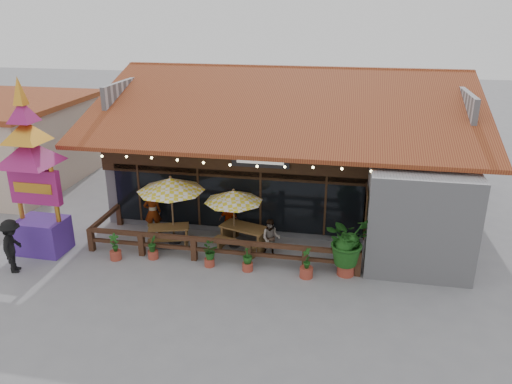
% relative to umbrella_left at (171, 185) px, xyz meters
% --- Properties ---
extents(ground, '(100.00, 100.00, 0.00)m').
position_rel_umbrella_left_xyz_m(ground, '(3.70, -0.73, -2.38)').
color(ground, gray).
rests_on(ground, ground).
extents(restaurant_building, '(15.50, 14.73, 6.09)m').
position_rel_umbrella_left_xyz_m(restaurant_building, '(3.96, 5.88, -0.18)').
color(restaurant_building, '#B1B1B6').
rests_on(restaurant_building, ground).
extents(patio_railing, '(10.00, 2.60, 0.92)m').
position_rel_umbrella_left_xyz_m(patio_railing, '(1.45, -0.99, -1.77)').
color(patio_railing, '#462719').
rests_on(patio_railing, ground).
extents(umbrella_left, '(3.18, 3.18, 2.73)m').
position_rel_umbrella_left_xyz_m(umbrella_left, '(0.00, 0.00, 0.00)').
color(umbrella_left, brown).
rests_on(umbrella_left, ground).
extents(umbrella_right, '(2.87, 2.87, 2.34)m').
position_rel_umbrella_left_xyz_m(umbrella_right, '(2.37, 0.12, -0.34)').
color(umbrella_right, brown).
rests_on(umbrella_right, ground).
extents(picnic_table_left, '(1.83, 1.69, 0.73)m').
position_rel_umbrella_left_xyz_m(picnic_table_left, '(-0.14, -0.15, -1.89)').
color(picnic_table_left, brown).
rests_on(picnic_table_left, ground).
extents(picnic_table_right, '(2.18, 2.02, 0.86)m').
position_rel_umbrella_left_xyz_m(picnic_table_right, '(2.77, 0.12, -1.80)').
color(picnic_table_right, brown).
rests_on(picnic_table_right, ground).
extents(thai_sign_tower, '(2.62, 2.62, 6.95)m').
position_rel_umbrella_left_xyz_m(thai_sign_tower, '(-4.51, -1.60, 1.29)').
color(thai_sign_tower, '#4C2791').
rests_on(thai_sign_tower, ground).
extents(tropical_plant, '(2.10, 2.10, 2.20)m').
position_rel_umbrella_left_xyz_m(tropical_plant, '(6.60, -1.24, -1.12)').
color(tropical_plant, '#9A3A2A').
rests_on(tropical_plant, ground).
extents(diner_a, '(0.79, 0.64, 1.86)m').
position_rel_umbrella_left_xyz_m(diner_a, '(-1.07, 0.60, -1.45)').
color(diner_a, '#352411').
rests_on(diner_a, ground).
extents(diner_b, '(0.73, 0.58, 1.45)m').
position_rel_umbrella_left_xyz_m(diner_b, '(3.87, -0.40, -1.66)').
color(diner_b, '#352411').
rests_on(diner_b, ground).
extents(diner_c, '(0.86, 0.44, 1.41)m').
position_rel_umbrella_left_xyz_m(diner_c, '(2.00, 0.89, -1.68)').
color(diner_c, '#352411').
rests_on(diner_c, ground).
extents(pedestrian, '(1.09, 1.41, 1.92)m').
position_rel_umbrella_left_xyz_m(pedestrian, '(-4.63, -3.15, -1.42)').
color(pedestrian, black).
rests_on(pedestrian, ground).
extents(planter_a, '(0.42, 0.41, 1.01)m').
position_rel_umbrella_left_xyz_m(planter_a, '(-1.62, -1.71, -1.96)').
color(planter_a, '#9A3A2A').
rests_on(planter_a, ground).
extents(planter_b, '(0.38, 0.38, 0.92)m').
position_rel_umbrella_left_xyz_m(planter_b, '(-0.31, -1.39, -1.96)').
color(planter_b, '#9A3A2A').
rests_on(planter_b, ground).
extents(planter_c, '(0.66, 0.62, 0.88)m').
position_rel_umbrella_left_xyz_m(planter_c, '(1.86, -1.56, -1.89)').
color(planter_c, '#9A3A2A').
rests_on(planter_c, ground).
extents(planter_d, '(0.48, 0.48, 0.91)m').
position_rel_umbrella_left_xyz_m(planter_d, '(3.25, -1.61, -1.94)').
color(planter_d, '#9A3A2A').
rests_on(planter_d, ground).
extents(planter_e, '(0.45, 0.45, 1.11)m').
position_rel_umbrella_left_xyz_m(planter_e, '(5.29, -1.67, -1.92)').
color(planter_e, '#9A3A2A').
rests_on(planter_e, ground).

